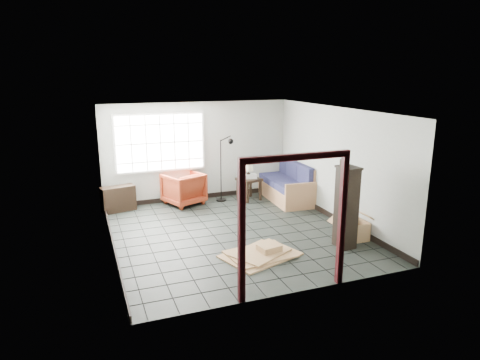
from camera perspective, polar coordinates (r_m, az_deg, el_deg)
name	(u,v)px	position (r m, az deg, el deg)	size (l,w,h in m)	color
ground	(233,233)	(9.24, -0.88, -7.03)	(5.50, 5.50, 0.00)	black
room_shell	(233,156)	(8.80, -0.98, 3.28)	(5.02, 5.52, 2.61)	#A8AEA7
window_panel	(160,143)	(11.11, -10.59, 4.92)	(2.32, 0.08, 1.52)	silver
doorway_trim	(295,208)	(6.45, 7.30, -3.67)	(1.80, 0.08, 2.20)	#330B0F
futon_sofa	(286,185)	(11.69, 6.09, -0.63)	(0.99, 2.35, 1.02)	#946243
armchair	(183,187)	(11.16, -7.55, -0.94)	(0.88, 0.83, 0.91)	maroon
side_table	(249,182)	(11.42, 1.22, -0.27)	(0.67, 0.67, 0.60)	black
table_lamp	(248,168)	(11.33, 1.12, 1.66)	(0.29, 0.29, 0.42)	black
projector	(250,176)	(11.40, 1.39, 0.54)	(0.35, 0.30, 0.11)	silver
floor_lamp	(226,167)	(11.22, -1.93, 1.80)	(0.47, 0.40, 1.76)	black
console_shelf	(118,199)	(10.96, -15.92, -2.42)	(0.86, 0.49, 0.63)	black
tall_shelf	(346,207)	(8.52, 13.99, -3.47)	(0.37, 0.46, 1.62)	black
pot	(344,163)	(8.29, 13.76, 2.21)	(0.20, 0.20, 0.13)	black
open_box	(352,230)	(9.12, 14.71, -6.52)	(0.94, 0.48, 0.53)	#A77451
cardboard_pile	(262,253)	(8.13, 2.89, -9.71)	(1.59, 1.34, 0.20)	#A77451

